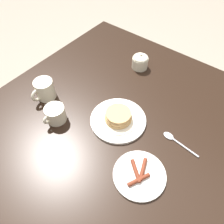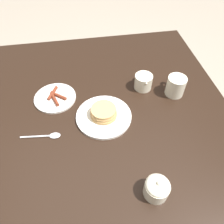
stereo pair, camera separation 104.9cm
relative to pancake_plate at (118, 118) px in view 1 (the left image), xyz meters
The scene contains 8 objects.
ground_plane 0.78m from the pancake_plate, 35.69° to the right, with size 8.00×8.00×0.00m, color gray.
dining_table 0.14m from the pancake_plate, 35.69° to the right, with size 1.21×1.08×0.76m.
pancake_plate is the anchor object (origin of this frame).
side_plate_bacon 0.25m from the pancake_plate, 54.43° to the left, with size 0.19×0.19×0.02m.
coffee_mug 0.35m from the pancake_plate, 74.81° to the right, with size 0.12×0.08×0.09m.
creamer_pitcher 0.26m from the pancake_plate, 54.05° to the right, with size 0.12×0.08×0.08m.
sugar_bowl 0.36m from the pancake_plate, 160.62° to the right, with size 0.08×0.08×0.08m.
spoon 0.24m from the pancake_plate, 104.64° to the left, with size 0.03×0.16×0.01m.
Camera 1 is at (0.42, 0.33, 1.50)m, focal length 35.00 mm.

